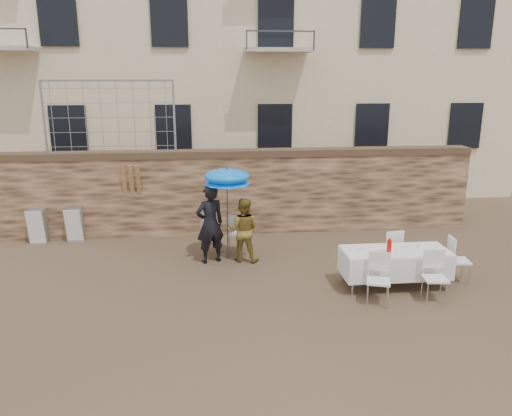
{
  "coord_description": "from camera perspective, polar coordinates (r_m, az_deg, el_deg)",
  "views": [
    {
      "loc": [
        -0.65,
        -7.97,
        4.13
      ],
      "look_at": [
        0.4,
        2.2,
        1.4
      ],
      "focal_mm": 35.0,
      "sensor_mm": 36.0,
      "label": 1
    }
  ],
  "objects": [
    {
      "name": "table_chair_front_left",
      "position": [
        9.55,
        13.81,
        -7.97
      ],
      "size": [
        0.6,
        0.6,
        0.96
      ],
      "primitive_type": null,
      "rotation": [
        0.0,
        0.0,
        -0.31
      ],
      "color": "white",
      "rests_on": "ground"
    },
    {
      "name": "table_chair_side",
      "position": [
        11.07,
        22.18,
        -5.47
      ],
      "size": [
        0.53,
        0.53,
        0.96
      ],
      "primitive_type": null,
      "rotation": [
        0.0,
        0.0,
        1.45
      ],
      "color": "white",
      "rests_on": "ground"
    },
    {
      "name": "chain_link_fence",
      "position": [
        13.23,
        -16.36,
        9.89
      ],
      "size": [
        3.2,
        0.06,
        1.8
      ],
      "primitive_type": null,
      "color": "gray",
      "rests_on": "stone_wall"
    },
    {
      "name": "woman_dress",
      "position": [
        11.31,
        -1.45,
        -2.51
      ],
      "size": [
        0.85,
        0.74,
        1.47
      ],
      "primitive_type": "imported",
      "rotation": [
        0.0,
        0.0,
        2.84
      ],
      "color": "#AD8D34",
      "rests_on": "ground"
    },
    {
      "name": "umbrella",
      "position": [
        11.1,
        -3.34,
        3.3
      ],
      "size": [
        1.06,
        1.06,
        2.01
      ],
      "color": "#3F3F44",
      "rests_on": "ground"
    },
    {
      "name": "banquet_table",
      "position": [
        10.32,
        15.67,
        -4.86
      ],
      "size": [
        2.1,
        0.85,
        0.78
      ],
      "color": "white",
      "rests_on": "ground"
    },
    {
      "name": "couple_chair_left",
      "position": [
        11.88,
        -5.27,
        -3.01
      ],
      "size": [
        0.51,
        0.51,
        0.96
      ],
      "primitive_type": null,
      "rotation": [
        0.0,
        0.0,
        3.08
      ],
      "color": "white",
      "rests_on": "ground"
    },
    {
      "name": "man_suit",
      "position": [
        11.23,
        -5.28,
        -1.82
      ],
      "size": [
        0.77,
        0.64,
        1.8
      ],
      "primitive_type": "imported",
      "rotation": [
        0.0,
        0.0,
        3.51
      ],
      "color": "black",
      "rests_on": "ground"
    },
    {
      "name": "stone_wall",
      "position": [
        13.34,
        -2.95,
        1.8
      ],
      "size": [
        13.0,
        0.5,
        2.2
      ],
      "primitive_type": "cube",
      "color": "brown",
      "rests_on": "ground"
    },
    {
      "name": "soda_bottle",
      "position": [
        10.06,
        14.98,
        -4.28
      ],
      "size": [
        0.09,
        0.09,
        0.26
      ],
      "primitive_type": "cylinder",
      "color": "red",
      "rests_on": "banquet_table"
    },
    {
      "name": "chair_stack_left",
      "position": [
        13.9,
        -23.49,
        -1.64
      ],
      "size": [
        0.46,
        0.47,
        0.92
      ],
      "primitive_type": null,
      "color": "white",
      "rests_on": "ground"
    },
    {
      "name": "table_chair_back",
      "position": [
        11.18,
        15.06,
        -4.65
      ],
      "size": [
        0.53,
        0.53,
        0.96
      ],
      "primitive_type": null,
      "rotation": [
        0.0,
        0.0,
        3.26
      ],
      "color": "white",
      "rests_on": "ground"
    },
    {
      "name": "table_chair_front_right",
      "position": [
        9.97,
        19.83,
        -7.47
      ],
      "size": [
        0.53,
        0.53,
        0.96
      ],
      "primitive_type": null,
      "rotation": [
        0.0,
        0.0,
        -0.12
      ],
      "color": "white",
      "rests_on": "ground"
    },
    {
      "name": "ground",
      "position": [
        9.0,
        -1.12,
        -12.36
      ],
      "size": [
        80.0,
        80.0,
        0.0
      ],
      "primitive_type": "plane",
      "color": "brown",
      "rests_on": "ground"
    },
    {
      "name": "wood_planks",
      "position": [
        13.28,
        -13.32,
        0.9
      ],
      "size": [
        0.7,
        0.2,
        2.0
      ],
      "primitive_type": null,
      "color": "#A37749",
      "rests_on": "ground"
    },
    {
      "name": "couple_chair_right",
      "position": [
        11.91,
        -1.89,
        -2.91
      ],
      "size": [
        0.67,
        0.67,
        0.96
      ],
      "primitive_type": null,
      "rotation": [
        0.0,
        0.0,
        2.52
      ],
      "color": "white",
      "rests_on": "ground"
    },
    {
      "name": "chair_stack_right",
      "position": [
        13.65,
        -19.89,
        -1.57
      ],
      "size": [
        0.46,
        0.4,
        0.92
      ],
      "primitive_type": null,
      "color": "white",
      "rests_on": "ground"
    }
  ]
}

